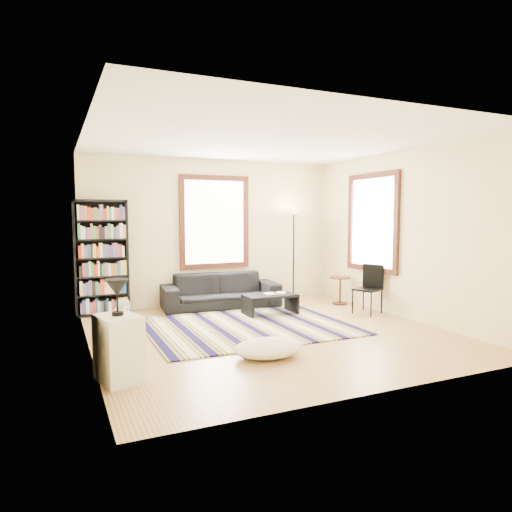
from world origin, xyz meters
name	(u,v)px	position (x,y,z in m)	size (l,w,h in m)	color
floor	(270,336)	(0.00, 0.00, -0.05)	(5.00, 5.00, 0.10)	tan
ceiling	(270,137)	(0.00, 0.00, 2.85)	(5.00, 5.00, 0.10)	white
wall_back	(213,232)	(0.00, 2.55, 1.40)	(5.00, 0.10, 2.80)	beige
wall_front	(388,251)	(0.00, -2.55, 1.40)	(5.00, 0.10, 2.80)	beige
wall_left	(83,243)	(-2.55, 0.00, 1.40)	(0.10, 5.00, 2.80)	beige
wall_right	(407,235)	(2.55, 0.00, 1.40)	(0.10, 5.00, 2.80)	beige
window_back	(215,222)	(0.00, 2.47, 1.60)	(1.20, 0.06, 1.60)	white
window_right	(372,223)	(2.47, 0.80, 1.60)	(0.06, 1.20, 1.60)	white
rug	(248,326)	(-0.16, 0.47, 0.01)	(3.08, 2.47, 0.02)	#0F0B3A
sofa	(221,291)	(-0.04, 2.05, 0.32)	(2.18, 0.85, 0.64)	black
bookshelf	(101,258)	(-2.13, 2.32, 1.00)	(0.90, 0.30, 2.00)	black
coffee_table	(270,305)	(0.54, 1.10, 0.18)	(0.90, 0.50, 0.36)	black
book_a	(265,294)	(0.44, 1.10, 0.37)	(0.17, 0.23, 0.02)	beige
book_b	(276,293)	(0.69, 1.15, 0.37)	(0.16, 0.22, 0.02)	beige
floor_cushion	(268,348)	(-0.52, -1.02, 0.11)	(0.87, 0.65, 0.22)	white
floor_lamp	(294,255)	(1.57, 2.15, 0.93)	(0.30, 0.30, 1.86)	black
side_table	(340,290)	(2.20, 1.40, 0.27)	(0.40, 0.40, 0.54)	#4D2613
folding_chair	(367,289)	(2.15, 0.50, 0.43)	(0.42, 0.40, 0.86)	black
white_cabinet	(119,349)	(-2.30, -1.14, 0.35)	(0.38, 0.50, 0.70)	white
table_lamp	(117,297)	(-2.30, -1.14, 0.89)	(0.24, 0.24, 0.38)	black
dog	(120,316)	(-2.02, 0.89, 0.26)	(0.37, 0.52, 0.52)	#BEBEBE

